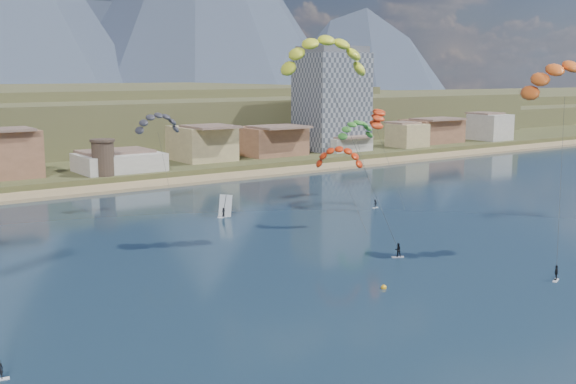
{
  "coord_description": "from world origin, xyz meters",
  "views": [
    {
      "loc": [
        -53.91,
        -43.95,
        25.91
      ],
      "look_at": [
        0.0,
        32.0,
        10.0
      ],
      "focal_mm": 43.66,
      "sensor_mm": 36.0,
      "label": 1
    }
  ],
  "objects_px": {
    "kitesurfer_orange": "(566,75)",
    "kitesurfer_green": "(356,127)",
    "buoy": "(384,288)",
    "apartment_tower": "(332,99)",
    "windsurfer": "(224,210)",
    "watchtower": "(103,157)",
    "kitesurfer_yellow": "(325,50)"
  },
  "relations": [
    {
      "from": "apartment_tower",
      "to": "kitesurfer_orange",
      "type": "distance_m",
      "value": 124.54
    },
    {
      "from": "apartment_tower",
      "to": "kitesurfer_green",
      "type": "bearing_deg",
      "value": -124.9
    },
    {
      "from": "windsurfer",
      "to": "buoy",
      "type": "height_order",
      "value": "windsurfer"
    },
    {
      "from": "kitesurfer_yellow",
      "to": "buoy",
      "type": "bearing_deg",
      "value": -109.74
    },
    {
      "from": "kitesurfer_yellow",
      "to": "kitesurfer_green",
      "type": "relative_size",
      "value": 1.72
    },
    {
      "from": "kitesurfer_orange",
      "to": "buoy",
      "type": "xyz_separation_m",
      "value": [
        -32.0,
        1.86,
        -25.5
      ]
    },
    {
      "from": "apartment_tower",
      "to": "kitesurfer_orange",
      "type": "xyz_separation_m",
      "value": [
        -50.01,
        -113.8,
        7.8
      ]
    },
    {
      "from": "apartment_tower",
      "to": "kitesurfer_orange",
      "type": "height_order",
      "value": "apartment_tower"
    },
    {
      "from": "kitesurfer_orange",
      "to": "kitesurfer_green",
      "type": "height_order",
      "value": "kitesurfer_orange"
    },
    {
      "from": "kitesurfer_yellow",
      "to": "buoy",
      "type": "distance_m",
      "value": 37.26
    },
    {
      "from": "kitesurfer_green",
      "to": "buoy",
      "type": "relative_size",
      "value": 27.56
    },
    {
      "from": "kitesurfer_orange",
      "to": "kitesurfer_green",
      "type": "distance_m",
      "value": 54.81
    },
    {
      "from": "watchtower",
      "to": "kitesurfer_orange",
      "type": "xyz_separation_m",
      "value": [
        29.99,
        -99.8,
        19.25
      ]
    },
    {
      "from": "kitesurfer_yellow",
      "to": "kitesurfer_orange",
      "type": "relative_size",
      "value": 1.1
    },
    {
      "from": "watchtower",
      "to": "buoy",
      "type": "bearing_deg",
      "value": -91.18
    },
    {
      "from": "kitesurfer_orange",
      "to": "windsurfer",
      "type": "distance_m",
      "value": 61.54
    },
    {
      "from": "apartment_tower",
      "to": "buoy",
      "type": "xyz_separation_m",
      "value": [
        -82.02,
        -111.93,
        -17.7
      ]
    },
    {
      "from": "kitesurfer_yellow",
      "to": "buoy",
      "type": "height_order",
      "value": "kitesurfer_yellow"
    },
    {
      "from": "apartment_tower",
      "to": "watchtower",
      "type": "bearing_deg",
      "value": -170.07
    },
    {
      "from": "kitesurfer_green",
      "to": "windsurfer",
      "type": "bearing_deg",
      "value": -174.83
    },
    {
      "from": "apartment_tower",
      "to": "windsurfer",
      "type": "distance_m",
      "value": 100.76
    },
    {
      "from": "kitesurfer_green",
      "to": "windsurfer",
      "type": "height_order",
      "value": "kitesurfer_green"
    },
    {
      "from": "buoy",
      "to": "kitesurfer_orange",
      "type": "bearing_deg",
      "value": -3.33
    },
    {
      "from": "windsurfer",
      "to": "buoy",
      "type": "distance_m",
      "value": 48.55
    },
    {
      "from": "watchtower",
      "to": "kitesurfer_green",
      "type": "bearing_deg",
      "value": -51.07
    },
    {
      "from": "watchtower",
      "to": "windsurfer",
      "type": "height_order",
      "value": "watchtower"
    },
    {
      "from": "buoy",
      "to": "kitesurfer_yellow",
      "type": "bearing_deg",
      "value": 70.26
    },
    {
      "from": "kitesurfer_orange",
      "to": "windsurfer",
      "type": "xyz_separation_m",
      "value": [
        -26.27,
        50.06,
        -24.32
      ]
    },
    {
      "from": "kitesurfer_yellow",
      "to": "watchtower",
      "type": "bearing_deg",
      "value": 94.41
    },
    {
      "from": "kitesurfer_green",
      "to": "windsurfer",
      "type": "distance_m",
      "value": 36.61
    },
    {
      "from": "apartment_tower",
      "to": "windsurfer",
      "type": "relative_size",
      "value": 7.83
    },
    {
      "from": "apartment_tower",
      "to": "kitesurfer_green",
      "type": "relative_size",
      "value": 1.68
    }
  ]
}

